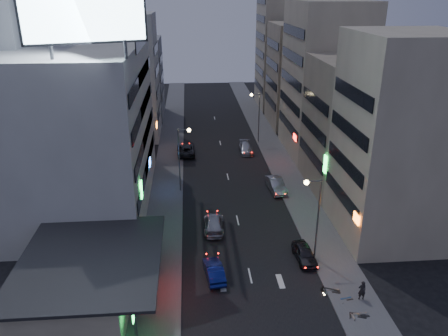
{
  "coord_description": "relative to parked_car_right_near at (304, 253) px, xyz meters",
  "views": [
    {
      "loc": [
        -4.88,
        -27.62,
        23.31
      ],
      "look_at": [
        -1.35,
        15.7,
        5.52
      ],
      "focal_mm": 35.0,
      "sensor_mm": 36.0,
      "label": 1
    }
  ],
  "objects": [
    {
      "name": "shophouse_far",
      "position": [
        9.66,
        29.0,
        10.3
      ],
      "size": [
        10.0,
        14.0,
        22.0
      ],
      "primitive_type": "cube",
      "color": "#BCAF93",
      "rests_on": "ground"
    },
    {
      "name": "far_left_a",
      "position": [
        -20.84,
        39.0,
        9.3
      ],
      "size": [
        11.0,
        10.0,
        20.0
      ],
      "primitive_type": "cube",
      "color": "beige",
      "rests_on": "ground"
    },
    {
      "name": "far_right_a",
      "position": [
        10.16,
        44.0,
        8.3
      ],
      "size": [
        11.0,
        12.0,
        18.0
      ],
      "primitive_type": "cube",
      "color": "tan",
      "rests_on": "ground"
    },
    {
      "name": "food_court",
      "position": [
        -19.24,
        -4.0,
        1.29
      ],
      "size": [
        11.0,
        13.0,
        3.88
      ],
      "color": "#BCAF93",
      "rests_on": "ground"
    },
    {
      "name": "sidewalk_left",
      "position": [
        -13.34,
        24.0,
        -0.64
      ],
      "size": [
        4.0,
        120.0,
        0.12
      ],
      "primitive_type": "cube",
      "color": "#4C4C4F",
      "rests_on": "ground"
    },
    {
      "name": "scooter_silver_a",
      "position": [
        3.05,
        -7.54,
        0.02
      ],
      "size": [
        0.69,
        1.96,
        1.19
      ],
      "primitive_type": null,
      "rotation": [
        0.0,
        0.0,
        1.59
      ],
      "color": "#AFB4B7",
      "rests_on": "sidewalk_right"
    },
    {
      "name": "parked_car_right_far",
      "position": [
        -1.7,
        29.28,
        -0.0
      ],
      "size": [
        2.06,
        4.82,
        1.38
      ],
      "primitive_type": "imported",
      "rotation": [
        0.0,
        0.0,
        -0.02
      ],
      "color": "#AEB1B6",
      "rests_on": "ground"
    },
    {
      "name": "road_car_silver",
      "position": [
        -8.05,
        6.23,
        0.02
      ],
      "size": [
        2.24,
        5.03,
        1.43
      ],
      "primitive_type": "imported",
      "rotation": [
        0.0,
        0.0,
        3.09
      ],
      "color": "#ADAEB5",
      "rests_on": "ground"
    },
    {
      "name": "scooter_blue",
      "position": [
        2.45,
        -5.58,
        -0.08
      ],
      "size": [
        0.81,
        1.67,
        0.98
      ],
      "primitive_type": null,
      "rotation": [
        0.0,
        0.0,
        1.75
      ],
      "color": "navy",
      "rests_on": "sidewalk_right"
    },
    {
      "name": "street_lamp_right_far",
      "position": [
        0.57,
        34.0,
        4.67
      ],
      "size": [
        1.6,
        0.44,
        8.02
      ],
      "color": "#595B60",
      "rests_on": "sidewalk_right"
    },
    {
      "name": "billboard",
      "position": [
        -18.33,
        3.97,
        20.97
      ],
      "size": [
        9.52,
        3.75,
        6.2
      ],
      "rotation": [
        0.0,
        0.0,
        0.35
      ],
      "color": "#595B60",
      "rests_on": "white_building"
    },
    {
      "name": "parked_car_left",
      "position": [
        -10.94,
        29.04,
        0.07
      ],
      "size": [
        2.71,
        5.58,
        1.53
      ],
      "primitive_type": "imported",
      "rotation": [
        0.0,
        0.0,
        3.17
      ],
      "color": "#242529",
      "rests_on": "ground"
    },
    {
      "name": "scooter_silver_b",
      "position": [
        1.79,
        -4.6,
        0.0
      ],
      "size": [
        0.81,
        1.94,
        1.15
      ],
      "primitive_type": null,
      "rotation": [
        0.0,
        0.0,
        1.47
      ],
      "color": "#A0A1A8",
      "rests_on": "sidewalk_right"
    },
    {
      "name": "person",
      "position": [
        3.15,
        -5.97,
        0.28
      ],
      "size": [
        0.64,
        0.43,
        1.72
      ],
      "primitive_type": "imported",
      "rotation": [
        0.0,
        0.0,
        3.11
      ],
      "color": "black",
      "rests_on": "sidewalk_right"
    },
    {
      "name": "road_car_blue",
      "position": [
        -8.52,
        -1.94,
        -0.01
      ],
      "size": [
        1.96,
        4.29,
        1.36
      ],
      "primitive_type": "imported",
      "rotation": [
        0.0,
        0.0,
        3.27
      ],
      "color": "navy",
      "rests_on": "ground"
    },
    {
      "name": "parked_car_right_near",
      "position": [
        0.0,
        0.0,
        0.0
      ],
      "size": [
        1.83,
        4.16,
        1.39
      ],
      "primitive_type": "imported",
      "rotation": [
        0.0,
        0.0,
        0.05
      ],
      "color": "#26262B",
      "rests_on": "ground"
    },
    {
      "name": "street_lamp_left",
      "position": [
        -11.24,
        16.0,
        4.67
      ],
      "size": [
        1.6,
        0.44,
        8.02
      ],
      "color": "#595B60",
      "rests_on": "sidewalk_left"
    },
    {
      "name": "ground",
      "position": [
        -5.34,
        -6.0,
        -0.7
      ],
      "size": [
        180.0,
        180.0,
        0.0
      ],
      "primitive_type": "plane",
      "color": "black",
      "rests_on": "ground"
    },
    {
      "name": "far_right_b",
      "position": [
        10.66,
        58.0,
        11.3
      ],
      "size": [
        12.0,
        12.0,
        24.0
      ],
      "primitive_type": "cube",
      "color": "#BCAF93",
      "rests_on": "ground"
    },
    {
      "name": "shophouse_near",
      "position": [
        9.66,
        4.5,
        9.3
      ],
      "size": [
        10.0,
        11.0,
        20.0
      ],
      "primitive_type": "cube",
      "color": "#BCAF93",
      "rests_on": "ground"
    },
    {
      "name": "scooter_black_b",
      "position": [
        1.87,
        -4.76,
        0.0
      ],
      "size": [
        1.29,
        1.99,
        1.16
      ],
      "primitive_type": null,
      "rotation": [
        0.0,
        0.0,
        1.19
      ],
      "color": "black",
      "rests_on": "sidewalk_right"
    },
    {
      "name": "white_building",
      "position": [
        -22.34,
        14.0,
        8.3
      ],
      "size": [
        14.0,
        24.0,
        18.0
      ],
      "primitive_type": "cube",
      "color": "beige",
      "rests_on": "ground"
    },
    {
      "name": "shophouse_mid",
      "position": [
        10.16,
        16.0,
        7.3
      ],
      "size": [
        11.0,
        12.0,
        16.0
      ],
      "primitive_type": "cube",
      "color": "tan",
      "rests_on": "ground"
    },
    {
      "name": "scooter_black_a",
      "position": [
        2.87,
        -7.78,
        -0.02
      ],
      "size": [
        1.14,
        1.93,
        1.12
      ],
      "primitive_type": null,
      "rotation": [
        0.0,
        0.0,
        1.26
      ],
      "color": "black",
      "rests_on": "sidewalk_right"
    },
    {
      "name": "far_left_b",
      "position": [
        -21.34,
        52.0,
        6.8
      ],
      "size": [
        12.0,
        10.0,
        15.0
      ],
      "primitive_type": "cube",
      "color": "gray",
      "rests_on": "ground"
    },
    {
      "name": "sidewalk_right",
      "position": [
        2.66,
        24.0,
        -0.64
      ],
      "size": [
        4.0,
        120.0,
        0.12
      ],
      "primitive_type": "cube",
      "color": "#4C4C4F",
      "rests_on": "ground"
    },
    {
      "name": "parked_car_right_mid",
      "position": [
        0.26,
        15.13,
        0.1
      ],
      "size": [
        2.11,
        4.93,
        1.58
      ],
      "primitive_type": "imported",
      "rotation": [
        0.0,
        0.0,
        0.09
      ],
      "color": "#A7A8B0",
      "rests_on": "ground"
    },
    {
      "name": "street_lamp_right_near",
      "position": [
        0.57,
        -0.0,
        4.67
      ],
      "size": [
        1.6,
        0.44,
        8.02
      ],
      "color": "#595B60",
      "rests_on": "sidewalk_right"
    }
  ]
}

